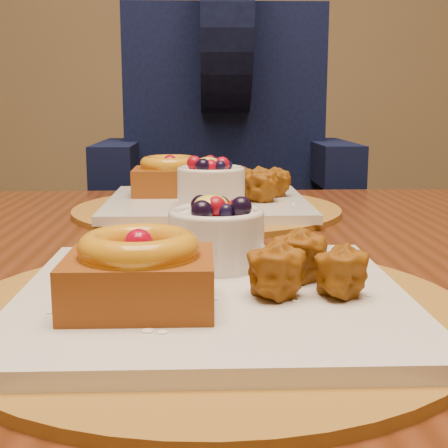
{
  "coord_description": "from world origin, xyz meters",
  "views": [
    {
      "loc": [
        -0.01,
        -0.55,
        0.91
      ],
      "look_at": [
        0.01,
        -0.06,
        0.81
      ],
      "focal_mm": 50.0,
      "sensor_mm": 36.0,
      "label": 1
    }
  ],
  "objects_px": {
    "place_setting_far": "(205,196)",
    "chair_far": "(206,263)",
    "diner": "(223,99)",
    "place_setting_near": "(210,286)",
    "dining_table": "(209,315)"
  },
  "relations": [
    {
      "from": "place_setting_far",
      "to": "chair_far",
      "type": "distance_m",
      "value": 0.6
    },
    {
      "from": "chair_far",
      "to": "diner",
      "type": "bearing_deg",
      "value": 21.94
    },
    {
      "from": "place_setting_near",
      "to": "chair_far",
      "type": "xyz_separation_m",
      "value": [
        0.0,
        0.98,
        -0.24
      ]
    },
    {
      "from": "dining_table",
      "to": "diner",
      "type": "relative_size",
      "value": 1.86
    },
    {
      "from": "dining_table",
      "to": "diner",
      "type": "bearing_deg",
      "value": 86.82
    },
    {
      "from": "dining_table",
      "to": "chair_far",
      "type": "relative_size",
      "value": 1.65
    },
    {
      "from": "dining_table",
      "to": "place_setting_far",
      "type": "xyz_separation_m",
      "value": [
        -0.0,
        0.22,
        0.1
      ]
    },
    {
      "from": "place_setting_far",
      "to": "chair_far",
      "type": "xyz_separation_m",
      "value": [
        0.0,
        0.55,
        -0.24
      ]
    },
    {
      "from": "chair_far",
      "to": "place_setting_near",
      "type": "bearing_deg",
      "value": -66.11
    },
    {
      "from": "dining_table",
      "to": "place_setting_near",
      "type": "relative_size",
      "value": 4.21
    },
    {
      "from": "diner",
      "to": "place_setting_near",
      "type": "bearing_deg",
      "value": -89.7
    },
    {
      "from": "place_setting_near",
      "to": "place_setting_far",
      "type": "distance_m",
      "value": 0.43
    },
    {
      "from": "place_setting_far",
      "to": "diner",
      "type": "bearing_deg",
      "value": 85.3
    },
    {
      "from": "dining_table",
      "to": "diner",
      "type": "distance_m",
      "value": 0.8
    },
    {
      "from": "place_setting_far",
      "to": "diner",
      "type": "height_order",
      "value": "diner"
    }
  ]
}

